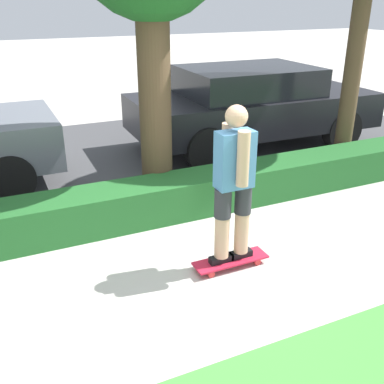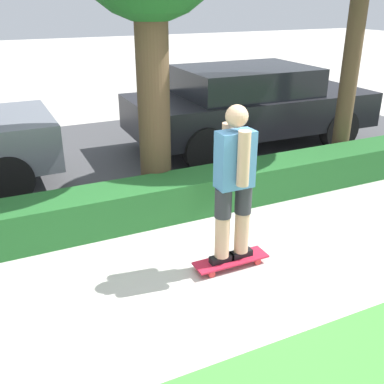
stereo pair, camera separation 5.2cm
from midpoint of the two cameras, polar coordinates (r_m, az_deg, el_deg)
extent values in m
plane|color=#BCB7AD|center=(4.61, 1.49, -11.73)|extent=(60.00, 60.00, 0.00)
cube|color=#474749|center=(8.20, -11.50, 4.17)|extent=(14.11, 5.00, 0.01)
cube|color=#236028|center=(5.77, -5.45, -1.23)|extent=(14.11, 0.60, 0.50)
cube|color=red|center=(4.87, 5.24, -8.60)|extent=(0.82, 0.24, 0.02)
cylinder|color=red|center=(4.95, 8.59, -8.77)|extent=(0.07, 0.04, 0.07)
cylinder|color=red|center=(5.08, 7.50, -7.80)|extent=(0.07, 0.04, 0.07)
cylinder|color=red|center=(4.71, 2.76, -10.38)|extent=(0.07, 0.04, 0.07)
cylinder|color=red|center=(4.84, 1.77, -9.30)|extent=(0.07, 0.04, 0.07)
cube|color=black|center=(4.79, 4.03, -8.47)|extent=(0.26, 0.09, 0.07)
cylinder|color=tan|center=(4.58, 4.18, -4.01)|extent=(0.15, 0.15, 0.77)
cylinder|color=#2D2D33|center=(4.48, 4.27, -1.40)|extent=(0.17, 0.17, 0.31)
cube|color=black|center=(4.90, 6.47, -7.83)|extent=(0.26, 0.09, 0.07)
cylinder|color=tan|center=(4.69, 6.70, -3.44)|extent=(0.15, 0.15, 0.77)
cylinder|color=#2D2D33|center=(4.59, 6.84, -0.88)|extent=(0.17, 0.17, 0.31)
cube|color=#4C84B7|center=(4.37, 5.79, 4.09)|extent=(0.37, 0.20, 0.57)
cylinder|color=tan|center=(4.23, 6.86, 4.18)|extent=(0.12, 0.12, 0.54)
cylinder|color=tan|center=(4.48, 4.84, 5.38)|extent=(0.12, 0.12, 0.54)
sphere|color=tan|center=(4.25, 6.03, 9.53)|extent=(0.22, 0.22, 0.22)
cylinder|color=brown|center=(5.93, -4.46, 11.09)|extent=(0.42, 0.42, 2.78)
cylinder|color=brown|center=(7.58, 19.98, 14.67)|extent=(0.27, 0.27, 3.33)
cylinder|color=black|center=(6.71, -21.88, 1.63)|extent=(0.70, 0.23, 0.70)
cylinder|color=black|center=(8.36, -22.78, 5.65)|extent=(0.70, 0.23, 0.70)
cube|color=black|center=(8.68, 7.90, 10.24)|extent=(4.58, 2.06, 0.63)
cube|color=black|center=(8.50, 7.31, 13.84)|extent=(2.40, 1.77, 0.49)
cylinder|color=black|center=(8.91, 18.67, 7.48)|extent=(0.76, 0.24, 0.76)
cylinder|color=black|center=(10.25, 11.89, 10.21)|extent=(0.76, 0.24, 0.76)
cylinder|color=black|center=(7.33, 2.10, 5.41)|extent=(0.76, 0.24, 0.76)
cylinder|color=black|center=(8.91, -3.13, 8.70)|extent=(0.76, 0.24, 0.76)
camera|label=1|loc=(0.03, 90.31, -0.14)|focal=42.00mm
camera|label=2|loc=(0.03, -89.69, 0.14)|focal=42.00mm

